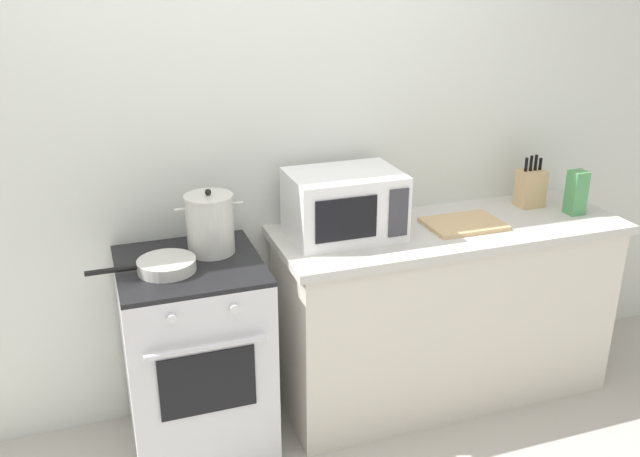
# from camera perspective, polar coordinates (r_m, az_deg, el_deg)

# --- Properties ---
(back_wall) EXTENTS (4.40, 0.10, 2.50)m
(back_wall) POSITION_cam_1_polar(r_m,az_deg,el_deg) (3.32, -1.00, 6.38)
(back_wall) COLOR silver
(back_wall) RESTS_ON ground_plane
(lower_cabinet_right) EXTENTS (1.64, 0.56, 0.88)m
(lower_cabinet_right) POSITION_cam_1_polar(r_m,az_deg,el_deg) (3.55, 10.20, -7.02)
(lower_cabinet_right) COLOR beige
(lower_cabinet_right) RESTS_ON ground_plane
(countertop_right) EXTENTS (1.70, 0.60, 0.04)m
(countertop_right) POSITION_cam_1_polar(r_m,az_deg,el_deg) (3.36, 10.71, -0.10)
(countertop_right) COLOR beige
(countertop_right) RESTS_ON lower_cabinet_right
(stove) EXTENTS (0.60, 0.64, 0.92)m
(stove) POSITION_cam_1_polar(r_m,az_deg,el_deg) (3.16, -10.19, -10.44)
(stove) COLOR silver
(stove) RESTS_ON ground_plane
(stock_pot) EXTENTS (0.29, 0.21, 0.29)m
(stock_pot) POSITION_cam_1_polar(r_m,az_deg,el_deg) (2.99, -9.06, 0.38)
(stock_pot) COLOR beige
(stock_pot) RESTS_ON stove
(frying_pan) EXTENTS (0.44, 0.24, 0.05)m
(frying_pan) POSITION_cam_1_polar(r_m,az_deg,el_deg) (2.88, -12.68, -2.99)
(frying_pan) COLOR beige
(frying_pan) RESTS_ON stove
(microwave) EXTENTS (0.50, 0.37, 0.30)m
(microwave) POSITION_cam_1_polar(r_m,az_deg,el_deg) (3.13, 2.01, 2.00)
(microwave) COLOR white
(microwave) RESTS_ON countertop_right
(cutting_board) EXTENTS (0.36, 0.26, 0.02)m
(cutting_board) POSITION_cam_1_polar(r_m,az_deg,el_deg) (3.36, 11.76, 0.38)
(cutting_board) COLOR tan
(cutting_board) RESTS_ON countertop_right
(knife_block) EXTENTS (0.13, 0.10, 0.27)m
(knife_block) POSITION_cam_1_polar(r_m,az_deg,el_deg) (3.69, 16.99, 3.25)
(knife_block) COLOR tan
(knife_block) RESTS_ON countertop_right
(pasta_box) EXTENTS (0.08, 0.08, 0.22)m
(pasta_box) POSITION_cam_1_polar(r_m,az_deg,el_deg) (3.64, 20.40, 2.80)
(pasta_box) COLOR #4C9356
(pasta_box) RESTS_ON countertop_right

